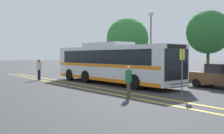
# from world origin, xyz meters

# --- Properties ---
(ground_plane) EXTENTS (220.00, 220.00, 0.00)m
(ground_plane) POSITION_xyz_m (0.00, 0.00, 0.00)
(ground_plane) COLOR #38383A
(lane_strip_0) EXTENTS (32.14, 0.20, 0.01)m
(lane_strip_0) POSITION_xyz_m (-0.32, -2.67, 0.00)
(lane_strip_0) COLOR gold
(lane_strip_0) RESTS_ON ground_plane
(lane_strip_1) EXTENTS (32.14, 0.20, 0.01)m
(lane_strip_1) POSITION_xyz_m (-0.32, -3.71, 0.00)
(lane_strip_1) COLOR gold
(lane_strip_1) RESTS_ON ground_plane
(curb_strip) EXTENTS (40.14, 0.36, 0.15)m
(curb_strip) POSITION_xyz_m (-0.32, 4.91, 0.07)
(curb_strip) COLOR #99999E
(curb_strip) RESTS_ON ground_plane
(transit_bus) EXTENTS (12.53, 3.00, 3.19)m
(transit_bus) POSITION_xyz_m (-0.33, -0.47, 1.64)
(transit_bus) COLOR silver
(transit_bus) RESTS_ON ground_plane
(parked_car_0) EXTENTS (4.06, 2.06, 1.42)m
(parked_car_0) POSITION_xyz_m (-12.50, 3.48, 0.72)
(parked_car_0) COLOR black
(parked_car_0) RESTS_ON ground_plane
(parked_car_1) EXTENTS (4.98, 2.09, 1.36)m
(parked_car_1) POSITION_xyz_m (-6.60, 3.26, 0.69)
(parked_car_1) COLOR silver
(parked_car_1) RESTS_ON ground_plane
(parked_car_2) EXTENTS (4.58, 2.20, 1.63)m
(parked_car_2) POSITION_xyz_m (-0.07, 3.55, 0.81)
(parked_car_2) COLOR #335B33
(parked_car_2) RESTS_ON ground_plane
(parked_car_3) EXTENTS (4.34, 2.08, 1.64)m
(parked_car_3) POSITION_xyz_m (6.46, 3.54, 0.81)
(parked_car_3) COLOR #4C3823
(parked_car_3) RESTS_ON ground_plane
(pedestrian_0) EXTENTS (0.38, 0.47, 1.85)m
(pedestrian_0) POSITION_xyz_m (-6.74, -3.79, 1.06)
(pedestrian_0) COLOR #191E38
(pedestrian_0) RESTS_ON ground_plane
(pedestrian_1) EXTENTS (0.41, 0.47, 1.65)m
(pedestrian_1) POSITION_xyz_m (5.69, -3.96, 0.94)
(pedestrian_1) COLOR brown
(pedestrian_1) RESTS_ON ground_plane
(bus_stop_sign) EXTENTS (0.07, 0.40, 2.57)m
(bus_stop_sign) POSITION_xyz_m (6.95, -1.28, 1.62)
(bus_stop_sign) COLOR #59595E
(bus_stop_sign) RESTS_ON ground_plane
(street_lamp) EXTENTS (0.53, 0.53, 6.64)m
(street_lamp) POSITION_xyz_m (-2.84, 6.34, 4.88)
(street_lamp) COLOR #59595E
(street_lamp) RESTS_ON ground_plane
(tree_0) EXTENTS (4.15, 4.15, 6.50)m
(tree_0) POSITION_xyz_m (1.43, 9.69, 4.42)
(tree_0) COLOR #513823
(tree_0) RESTS_ON ground_plane
(tree_1) EXTENTS (4.89, 4.89, 6.59)m
(tree_1) POSITION_xyz_m (-7.51, 7.24, 4.14)
(tree_1) COLOR #513823
(tree_1) RESTS_ON ground_plane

